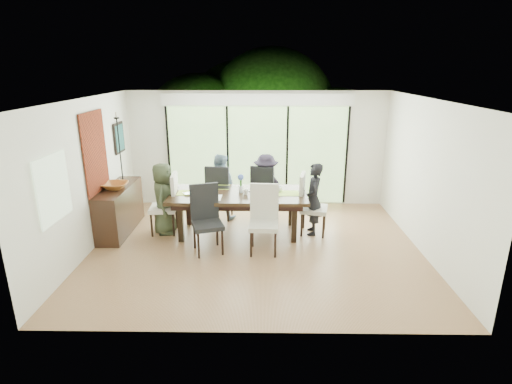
{
  "coord_description": "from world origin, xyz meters",
  "views": [
    {
      "loc": [
        0.1,
        -6.78,
        3.22
      ],
      "look_at": [
        0.0,
        0.25,
        1.0
      ],
      "focal_mm": 28.0,
      "sensor_mm": 36.0,
      "label": 1
    }
  ],
  "objects_px": {
    "cup_b": "(246,192)",
    "chair_left_end": "(163,204)",
    "person_right_end": "(313,199)",
    "person_far_left": "(220,187)",
    "cup_a": "(204,188)",
    "person_far_right": "(266,187)",
    "chair_near_left": "(207,220)",
    "bowl": "(115,186)",
    "chair_near_right": "(264,220)",
    "table_top": "(238,195)",
    "chair_far_right": "(266,191)",
    "chair_far_left": "(220,191)",
    "laptop": "(194,194)",
    "vase": "(241,189)",
    "chair_right_end": "(314,204)",
    "person_left_end": "(164,198)",
    "cup_c": "(279,189)",
    "sideboard": "(120,209)"
  },
  "relations": [
    {
      "from": "chair_far_left",
      "to": "cup_a",
      "type": "bearing_deg",
      "value": 77.88
    },
    {
      "from": "chair_right_end",
      "to": "person_far_left",
      "type": "xyz_separation_m",
      "value": [
        -1.95,
        0.83,
        0.11
      ]
    },
    {
      "from": "cup_b",
      "to": "table_top",
      "type": "bearing_deg",
      "value": 146.31
    },
    {
      "from": "chair_near_left",
      "to": "person_far_left",
      "type": "height_order",
      "value": "person_far_left"
    },
    {
      "from": "chair_near_left",
      "to": "bowl",
      "type": "distance_m",
      "value": 2.11
    },
    {
      "from": "person_right_end",
      "to": "vase",
      "type": "bearing_deg",
      "value": -88.93
    },
    {
      "from": "chair_near_left",
      "to": "bowl",
      "type": "bearing_deg",
      "value": 137.79
    },
    {
      "from": "person_far_left",
      "to": "sideboard",
      "type": "xyz_separation_m",
      "value": [
        -1.95,
        -0.77,
        -0.26
      ]
    },
    {
      "from": "chair_left_end",
      "to": "person_far_left",
      "type": "relative_size",
      "value": 0.85
    },
    {
      "from": "chair_left_end",
      "to": "person_left_end",
      "type": "height_order",
      "value": "person_left_end"
    },
    {
      "from": "chair_far_right",
      "to": "person_far_right",
      "type": "height_order",
      "value": "person_far_right"
    },
    {
      "from": "laptop",
      "to": "cup_c",
      "type": "xyz_separation_m",
      "value": [
        1.65,
        0.2,
        0.04
      ]
    },
    {
      "from": "cup_a",
      "to": "cup_c",
      "type": "distance_m",
      "value": 1.5
    },
    {
      "from": "laptop",
      "to": "cup_a",
      "type": "distance_m",
      "value": 0.29
    },
    {
      "from": "chair_far_right",
      "to": "cup_b",
      "type": "relative_size",
      "value": 11.0
    },
    {
      "from": "chair_left_end",
      "to": "chair_near_right",
      "type": "distance_m",
      "value": 2.18
    },
    {
      "from": "chair_left_end",
      "to": "chair_near_left",
      "type": "relative_size",
      "value": 1.0
    },
    {
      "from": "laptop",
      "to": "cup_a",
      "type": "bearing_deg",
      "value": 30.75
    },
    {
      "from": "vase",
      "to": "cup_c",
      "type": "xyz_separation_m",
      "value": [
        0.75,
        0.05,
        -0.01
      ]
    },
    {
      "from": "cup_b",
      "to": "chair_left_end",
      "type": "bearing_deg",
      "value": 176.53
    },
    {
      "from": "chair_left_end",
      "to": "cup_b",
      "type": "relative_size",
      "value": 11.0
    },
    {
      "from": "person_right_end",
      "to": "vase",
      "type": "relative_size",
      "value": 10.75
    },
    {
      "from": "chair_far_right",
      "to": "cup_b",
      "type": "xyz_separation_m",
      "value": [
        -0.4,
        -0.95,
        0.28
      ]
    },
    {
      "from": "chair_right_end",
      "to": "cup_a",
      "type": "xyz_separation_m",
      "value": [
        -2.2,
        0.15,
        0.28
      ]
    },
    {
      "from": "vase",
      "to": "chair_far_left",
      "type": "bearing_deg",
      "value": 122.01
    },
    {
      "from": "chair_near_right",
      "to": "chair_far_left",
      "type": "bearing_deg",
      "value": 121.41
    },
    {
      "from": "table_top",
      "to": "chair_left_end",
      "type": "distance_m",
      "value": 1.51
    },
    {
      "from": "chair_far_right",
      "to": "cup_a",
      "type": "relative_size",
      "value": 8.87
    },
    {
      "from": "chair_near_left",
      "to": "chair_near_right",
      "type": "relative_size",
      "value": 1.0
    },
    {
      "from": "person_far_left",
      "to": "cup_a",
      "type": "xyz_separation_m",
      "value": [
        -0.25,
        -0.68,
        0.17
      ]
    },
    {
      "from": "chair_near_right",
      "to": "vase",
      "type": "relative_size",
      "value": 9.17
    },
    {
      "from": "vase",
      "to": "cup_c",
      "type": "height_order",
      "value": "vase"
    },
    {
      "from": "person_right_end",
      "to": "vase",
      "type": "height_order",
      "value": "person_right_end"
    },
    {
      "from": "chair_right_end",
      "to": "person_far_right",
      "type": "xyz_separation_m",
      "value": [
        -0.95,
        0.83,
        0.11
      ]
    },
    {
      "from": "chair_far_right",
      "to": "cup_a",
      "type": "height_order",
      "value": "chair_far_right"
    },
    {
      "from": "person_far_right",
      "to": "cup_a",
      "type": "distance_m",
      "value": 1.43
    },
    {
      "from": "cup_b",
      "to": "cup_c",
      "type": "relative_size",
      "value": 0.81
    },
    {
      "from": "chair_far_right",
      "to": "vase",
      "type": "distance_m",
      "value": 0.99
    },
    {
      "from": "chair_right_end",
      "to": "chair_near_right",
      "type": "xyz_separation_m",
      "value": [
        -1.0,
        -0.87,
        0.0
      ]
    },
    {
      "from": "person_far_right",
      "to": "vase",
      "type": "height_order",
      "value": "person_far_right"
    },
    {
      "from": "bowl",
      "to": "chair_left_end",
      "type": "bearing_deg",
      "value": 2.31
    },
    {
      "from": "person_right_end",
      "to": "cup_b",
      "type": "xyz_separation_m",
      "value": [
        -1.33,
        -0.1,
        0.17
      ]
    },
    {
      "from": "chair_far_right",
      "to": "table_top",
      "type": "bearing_deg",
      "value": 76.48
    },
    {
      "from": "laptop",
      "to": "bowl",
      "type": "relative_size",
      "value": 0.75
    },
    {
      "from": "person_far_right",
      "to": "sideboard",
      "type": "bearing_deg",
      "value": 14.2
    },
    {
      "from": "chair_left_end",
      "to": "chair_far_right",
      "type": "relative_size",
      "value": 1.0
    },
    {
      "from": "person_far_right",
      "to": "person_left_end",
      "type": "bearing_deg",
      "value": 21.89
    },
    {
      "from": "chair_near_right",
      "to": "cup_b",
      "type": "xyz_separation_m",
      "value": [
        -0.35,
        0.77,
        0.28
      ]
    },
    {
      "from": "person_right_end",
      "to": "table_top",
      "type": "bearing_deg",
      "value": -86.93
    },
    {
      "from": "chair_left_end",
      "to": "vase",
      "type": "height_order",
      "value": "chair_left_end"
    }
  ]
}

